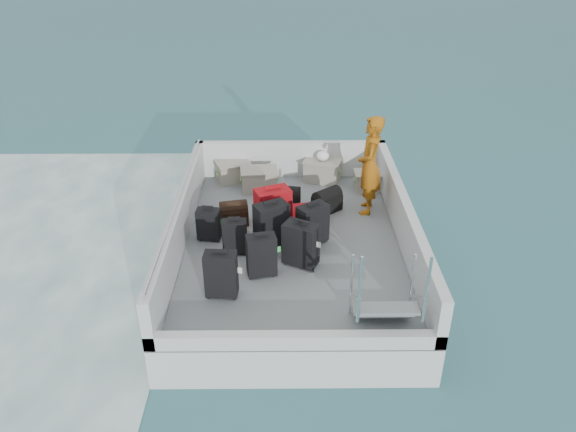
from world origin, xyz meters
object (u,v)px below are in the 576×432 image
(suitcase_2, at_px, (209,225))
(crate_1, at_px, (259,180))
(suitcase_0, at_px, (221,275))
(suitcase_6, at_px, (301,245))
(suitcase_4, at_px, (271,226))
(suitcase_7, at_px, (313,224))
(crate_2, at_px, (322,171))
(suitcase_1, at_px, (235,237))
(crate_3, at_px, (369,181))
(passenger, at_px, (370,165))
(crate_0, at_px, (233,172))
(suitcase_8, at_px, (302,217))
(suitcase_5, at_px, (273,211))
(suitcase_3, at_px, (262,256))

(suitcase_2, xyz_separation_m, crate_1, (0.72, 1.75, -0.07))
(suitcase_0, relative_size, suitcase_6, 0.99)
(suitcase_4, relative_size, suitcase_7, 1.11)
(suitcase_4, height_order, crate_2, suitcase_4)
(suitcase_7, distance_m, crate_2, 2.29)
(suitcase_6, bearing_deg, suitcase_4, 158.72)
(suitcase_1, xyz_separation_m, crate_2, (1.47, 2.55, -0.08))
(suitcase_7, bearing_deg, crate_1, 80.04)
(crate_3, xyz_separation_m, passenger, (-0.15, -0.83, 0.69))
(suitcase_4, relative_size, crate_3, 1.40)
(suitcase_0, bearing_deg, suitcase_6, 37.89)
(passenger, bearing_deg, suitcase_0, -34.73)
(suitcase_6, height_order, crate_0, suitcase_6)
(suitcase_6, height_order, crate_3, suitcase_6)
(suitcase_0, relative_size, suitcase_4, 0.91)
(suitcase_1, height_order, crate_3, suitcase_1)
(suitcase_6, bearing_deg, crate_1, 133.86)
(suitcase_2, relative_size, suitcase_6, 0.78)
(suitcase_0, bearing_deg, suitcase_8, 62.54)
(suitcase_5, bearing_deg, suitcase_0, -133.00)
(suitcase_2, bearing_deg, suitcase_1, -35.77)
(suitcase_0, bearing_deg, suitcase_3, 46.11)
(suitcase_1, bearing_deg, suitcase_6, -20.49)
(suitcase_5, bearing_deg, crate_1, 78.84)
(crate_1, distance_m, passenger, 2.16)
(suitcase_1, bearing_deg, passenger, 28.78)
(suitcase_1, relative_size, passenger, 0.33)
(suitcase_4, xyz_separation_m, crate_2, (0.92, 2.36, -0.17))
(crate_2, bearing_deg, suitcase_3, -108.61)
(suitcase_3, relative_size, suitcase_7, 0.97)
(suitcase_7, height_order, passenger, passenger)
(crate_0, bearing_deg, suitcase_1, -85.03)
(suitcase_4, bearing_deg, suitcase_3, -127.44)
(suitcase_1, bearing_deg, suitcase_8, 36.23)
(suitcase_1, xyz_separation_m, passenger, (2.17, 1.34, 0.57))
(suitcase_4, bearing_deg, suitcase_6, -77.36)
(suitcase_3, xyz_separation_m, crate_0, (-0.64, 3.12, -0.14))
(suitcase_3, xyz_separation_m, crate_2, (1.05, 3.12, -0.12))
(suitcase_2, distance_m, suitcase_4, 1.01)
(crate_0, height_order, crate_1, crate_1)
(crate_2, bearing_deg, suitcase_5, -115.60)
(suitcase_2, relative_size, crate_0, 0.89)
(suitcase_7, relative_size, crate_1, 1.04)
(crate_3, relative_size, passenger, 0.31)
(suitcase_1, relative_size, crate_2, 0.86)
(suitcase_5, bearing_deg, suitcase_1, -152.47)
(crate_0, bearing_deg, suitcase_3, -78.37)
(suitcase_2, xyz_separation_m, suitcase_8, (1.47, 0.43, -0.12))
(suitcase_3, bearing_deg, suitcase_6, 13.27)
(suitcase_3, distance_m, crate_3, 3.34)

